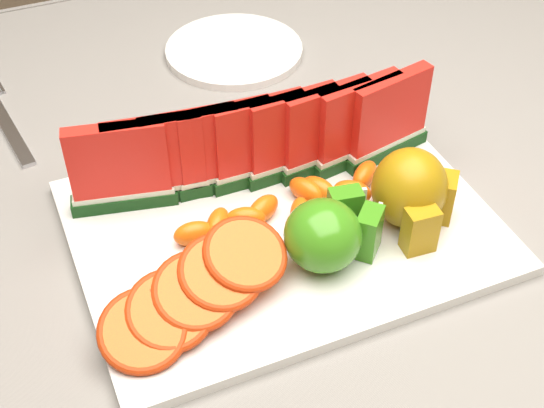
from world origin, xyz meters
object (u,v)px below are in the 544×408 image
Objects in this scene: pear_cluster at (412,191)px; apple_cluster at (329,233)px; platter at (282,226)px; fork at (6,121)px; side_plate at (234,50)px.

apple_cluster is at bearing -171.11° from pear_cluster.
platter is 3.67× the size of apple_cluster.
fork is at bearing 135.20° from pear_cluster.
pear_cluster is at bearing -84.04° from side_plate.
fork is at bearing -172.67° from side_plate.
platter is 0.34m from side_plate.
pear_cluster is at bearing -44.80° from fork.
platter is at bearing -102.83° from side_plate.
pear_cluster reaches higher than side_plate.
apple_cluster is 0.43m from fork.
fork is (-0.30, -0.04, -0.00)m from side_plate.
apple_cluster is 0.10m from pear_cluster.
platter is 0.37m from fork.
side_plate is at bearing 95.96° from pear_cluster.
pear_cluster reaches higher than apple_cluster.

